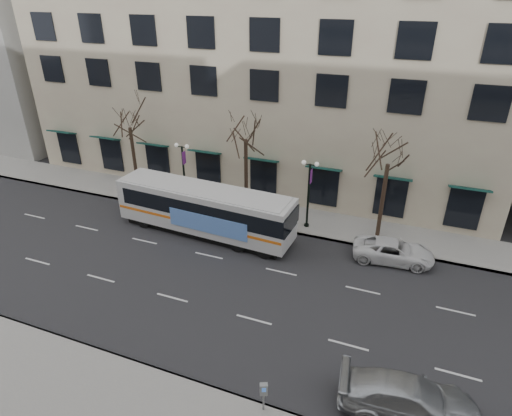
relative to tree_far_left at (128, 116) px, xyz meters
The scene contains 12 objects.
ground 14.91m from the tree_far_left, 41.35° to the right, with size 160.00×160.00×0.00m, color black.
sidewalk_far 16.40m from the tree_far_left, ahead, with size 80.00×4.00×0.15m, color gray.
building_hotel 15.52m from the tree_far_left, 56.75° to the left, with size 40.00×20.00×24.00m, color #BAA78E.
tree_far_left is the anchor object (origin of this frame).
tree_far_mid 10.00m from the tree_far_left, ahead, with size 3.60×3.60×8.55m.
tree_far_right 20.00m from the tree_far_left, ahead, with size 3.60×3.60×8.06m.
lamp_post_left 6.29m from the tree_far_left, ahead, with size 1.22×0.45×5.21m.
lamp_post_right 15.48m from the tree_far_left, ahead, with size 1.22×0.45×5.21m.
city_bus 10.52m from the tree_far_left, 24.63° to the right, with size 13.07×3.59×3.50m.
silver_car 27.50m from the tree_far_left, 31.41° to the right, with size 2.32×5.70×1.65m, color #A3A7AB.
white_pickup 22.26m from the tree_far_left, ahead, with size 2.33×5.05×1.40m, color white.
pay_station 24.33m from the tree_far_left, 42.80° to the right, with size 0.37×0.32×1.47m.
Camera 1 is at (11.41, -18.50, 15.68)m, focal length 30.00 mm.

